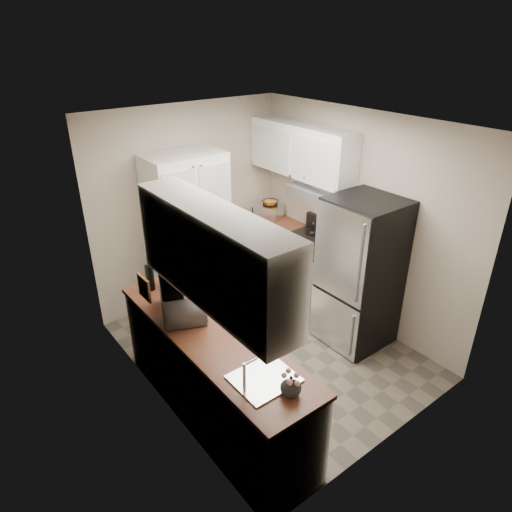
% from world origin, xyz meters
% --- Properties ---
extents(ground, '(3.20, 3.20, 0.00)m').
position_xyz_m(ground, '(0.00, 0.00, 0.00)').
color(ground, '#665B4C').
rests_on(ground, ground).
extents(room_shell, '(2.64, 3.24, 2.52)m').
position_xyz_m(room_shell, '(-0.02, -0.01, 1.63)').
color(room_shell, '#B1A38F').
rests_on(room_shell, ground).
extents(pantry_cabinet, '(0.90, 0.55, 2.00)m').
position_xyz_m(pantry_cabinet, '(-0.20, 1.32, 1.00)').
color(pantry_cabinet, white).
rests_on(pantry_cabinet, ground).
extents(base_cabinet_left, '(0.60, 2.30, 0.88)m').
position_xyz_m(base_cabinet_left, '(-0.99, -0.43, 0.44)').
color(base_cabinet_left, white).
rests_on(base_cabinet_left, ground).
extents(countertop_left, '(0.63, 2.33, 0.04)m').
position_xyz_m(countertop_left, '(-0.99, -0.43, 0.90)').
color(countertop_left, brown).
rests_on(countertop_left, base_cabinet_left).
extents(base_cabinet_right, '(0.60, 0.80, 0.88)m').
position_xyz_m(base_cabinet_right, '(0.99, 1.19, 0.44)').
color(base_cabinet_right, white).
rests_on(base_cabinet_right, ground).
extents(countertop_right, '(0.63, 0.83, 0.04)m').
position_xyz_m(countertop_right, '(0.99, 1.19, 0.90)').
color(countertop_right, brown).
rests_on(countertop_right, base_cabinet_right).
extents(electric_range, '(0.71, 0.78, 1.13)m').
position_xyz_m(electric_range, '(0.97, 0.39, 0.48)').
color(electric_range, '#B7B7BC').
rests_on(electric_range, ground).
extents(refrigerator, '(0.70, 0.72, 1.70)m').
position_xyz_m(refrigerator, '(0.94, -0.41, 0.85)').
color(refrigerator, '#B7B7BC').
rests_on(refrigerator, ground).
extents(microwave, '(0.56, 0.66, 0.31)m').
position_xyz_m(microwave, '(-1.02, -0.01, 1.07)').
color(microwave, silver).
rests_on(microwave, countertop_left).
extents(wine_bottle, '(0.08, 0.08, 0.33)m').
position_xyz_m(wine_bottle, '(-1.07, 0.55, 1.09)').
color(wine_bottle, black).
rests_on(wine_bottle, countertop_left).
extents(flower_vase, '(0.20, 0.20, 0.16)m').
position_xyz_m(flower_vase, '(-0.94, -1.38, 1.00)').
color(flower_vase, silver).
rests_on(flower_vase, countertop_left).
extents(cutting_board, '(0.04, 0.21, 0.26)m').
position_xyz_m(cutting_board, '(-0.90, 0.49, 1.05)').
color(cutting_board, '#399143').
rests_on(cutting_board, countertop_left).
extents(toaster_oven, '(0.38, 0.42, 0.20)m').
position_xyz_m(toaster_oven, '(1.04, 1.30, 1.02)').
color(toaster_oven, silver).
rests_on(toaster_oven, countertop_right).
extents(fruit_basket, '(0.28, 0.28, 0.09)m').
position_xyz_m(fruit_basket, '(1.05, 1.29, 1.16)').
color(fruit_basket, orange).
rests_on(fruit_basket, toaster_oven).
extents(kitchen_mat, '(0.63, 0.85, 0.01)m').
position_xyz_m(kitchen_mat, '(0.01, 0.67, 0.01)').
color(kitchen_mat, '#D8AF89').
rests_on(kitchen_mat, ground).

